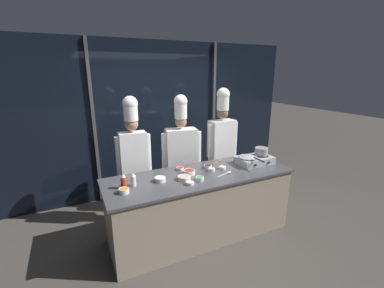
{
  "coord_description": "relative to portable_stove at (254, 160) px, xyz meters",
  "views": [
    {
      "loc": [
        -1.46,
        -2.77,
        2.19
      ],
      "look_at": [
        0.0,
        0.25,
        1.24
      ],
      "focal_mm": 24.0,
      "sensor_mm": 36.0,
      "label": 1
    }
  ],
  "objects": [
    {
      "name": "demo_counter",
      "position": [
        -0.9,
        -0.02,
        -0.5
      ],
      "size": [
        2.48,
        0.85,
        0.89
      ],
      "color": "gray",
      "rests_on": "ground_plane"
    },
    {
      "name": "prep_bowl_chili_flakes",
      "position": [
        -1.03,
        0.05,
        -0.02
      ],
      "size": [
        0.15,
        0.15,
        0.06
      ],
      "color": "white",
      "rests_on": "demo_counter"
    },
    {
      "name": "squeeze_bottle_clear",
      "position": [
        -1.78,
        0.01,
        0.02
      ],
      "size": [
        0.06,
        0.06,
        0.16
      ],
      "color": "white",
      "rests_on": "demo_counter"
    },
    {
      "name": "prep_bowl_bell_pepper",
      "position": [
        -1.08,
        0.24,
        -0.03
      ],
      "size": [
        0.1,
        0.1,
        0.04
      ],
      "color": "white",
      "rests_on": "demo_counter"
    },
    {
      "name": "chef_line",
      "position": [
        -0.11,
        0.72,
        0.17
      ],
      "size": [
        0.57,
        0.25,
        1.94
      ],
      "rotation": [
        0.0,
        0.0,
        3.21
      ],
      "color": "#4C4C51",
      "rests_on": "ground_plane"
    },
    {
      "name": "prep_bowl_scallions",
      "position": [
        -1.01,
        -0.2,
        -0.02
      ],
      "size": [
        0.1,
        0.1,
        0.05
      ],
      "color": "white",
      "rests_on": "demo_counter"
    },
    {
      "name": "stock_pot",
      "position": [
        0.12,
        0.0,
        0.12
      ],
      "size": [
        0.22,
        0.19,
        0.11
      ],
      "color": "#93969B",
      "rests_on": "portable_stove"
    },
    {
      "name": "prep_bowl_shrimp",
      "position": [
        -1.17,
        -0.09,
        -0.03
      ],
      "size": [
        0.16,
        0.16,
        0.05
      ],
      "color": "white",
      "rests_on": "demo_counter"
    },
    {
      "name": "chef_sous",
      "position": [
        -0.86,
        0.7,
        0.09
      ],
      "size": [
        0.61,
        0.32,
        1.86
      ],
      "rotation": [
        0.0,
        0.0,
        2.97
      ],
      "color": "#2D3856",
      "rests_on": "ground_plane"
    },
    {
      "name": "serving_spoon_solid",
      "position": [
        -0.42,
        0.29,
        -0.05
      ],
      "size": [
        0.22,
        0.13,
        0.02
      ],
      "color": "olive",
      "rests_on": "demo_counter"
    },
    {
      "name": "serving_spoon_slotted",
      "position": [
        -0.57,
        -0.15,
        -0.05
      ],
      "size": [
        0.26,
        0.1,
        0.02
      ],
      "color": "#B2B5BA",
      "rests_on": "demo_counter"
    },
    {
      "name": "prep_bowl_rice",
      "position": [
        -1.45,
        -0.01,
        -0.02
      ],
      "size": [
        0.14,
        0.14,
        0.06
      ],
      "color": "white",
      "rests_on": "demo_counter"
    },
    {
      "name": "frying_pan",
      "position": [
        -0.12,
        -0.0,
        0.08
      ],
      "size": [
        0.28,
        0.48,
        0.05
      ],
      "color": "#ADAFB5",
      "rests_on": "portable_stove"
    },
    {
      "name": "window_wall_back",
      "position": [
        -0.9,
        1.61,
        0.41
      ],
      "size": [
        5.25,
        0.09,
        2.7
      ],
      "color": "black",
      "rests_on": "ground_plane"
    },
    {
      "name": "prep_bowl_chicken",
      "position": [
        -0.72,
        0.01,
        -0.03
      ],
      "size": [
        0.09,
        0.09,
        0.04
      ],
      "color": "white",
      "rests_on": "demo_counter"
    },
    {
      "name": "chef_head",
      "position": [
        -1.61,
        0.67,
        0.17
      ],
      "size": [
        0.49,
        0.21,
        1.88
      ],
      "rotation": [
        0.0,
        0.0,
        3.1
      ],
      "color": "#232326",
      "rests_on": "ground_plane"
    },
    {
      "name": "squeeze_bottle_chili",
      "position": [
        -1.89,
        -0.01,
        0.03
      ],
      "size": [
        0.07,
        0.07,
        0.18
      ],
      "color": "red",
      "rests_on": "demo_counter"
    },
    {
      "name": "portable_stove",
      "position": [
        0.0,
        0.0,
        0.0
      ],
      "size": [
        0.52,
        0.34,
        0.11
      ],
      "color": "#B2B5BA",
      "rests_on": "demo_counter"
    },
    {
      "name": "prep_bowl_carrots",
      "position": [
        -1.92,
        -0.13,
        -0.02
      ],
      "size": [
        0.12,
        0.12,
        0.06
      ],
      "color": "white",
      "rests_on": "demo_counter"
    },
    {
      "name": "prep_bowl_soy_glaze",
      "position": [
        -0.7,
        0.13,
        -0.03
      ],
      "size": [
        0.11,
        0.11,
        0.04
      ],
      "color": "white",
      "rests_on": "demo_counter"
    },
    {
      "name": "prep_bowl_onion",
      "position": [
        -1.16,
        -0.24,
        -0.03
      ],
      "size": [
        0.1,
        0.1,
        0.04
      ],
      "color": "white",
      "rests_on": "demo_counter"
    },
    {
      "name": "prep_bowl_ginger",
      "position": [
        -0.54,
        0.01,
        -0.03
      ],
      "size": [
        0.1,
        0.1,
        0.04
      ],
      "color": "white",
      "rests_on": "demo_counter"
    },
    {
      "name": "ground_plane",
      "position": [
        -0.9,
        -0.02,
        -0.94
      ],
      "size": [
        24.0,
        24.0,
        0.0
      ],
      "primitive_type": "plane",
      "color": "#47423D"
    }
  ]
}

